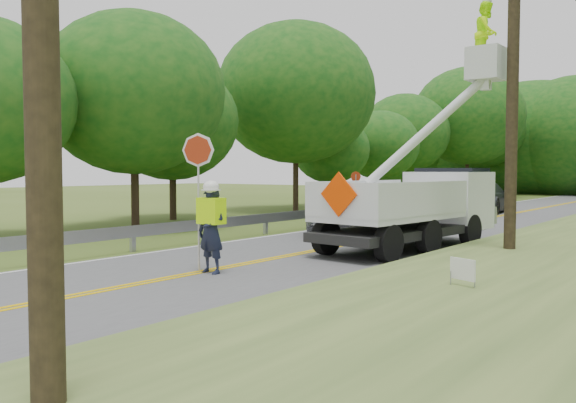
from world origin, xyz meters
The scene contains 10 objects.
ground centered at (0.00, 0.00, 0.00)m, with size 140.00×140.00×0.00m, color #40561B.
road centered at (0.00, 14.00, 0.01)m, with size 7.20×96.00×0.03m.
guardrail centered at (-4.02, 14.91, 0.55)m, with size 0.18×48.00×0.77m.
treeline_left centered at (-10.44, 30.04, 5.97)m, with size 11.57×54.71×11.24m.
flagger centered at (0.30, 2.75, 1.15)m, with size 1.17×0.47×3.18m.
bucket_truck centered at (2.24, 10.14, 1.54)m, with size 4.23×7.10×6.76m.
suv_silver centered at (-1.76, 12.92, 0.90)m, with size 2.93×6.35×1.76m, color #A1A3A8.
suv_darkgrey centered at (-1.50, 25.45, 0.88)m, with size 2.42×5.95×1.73m, color #35393D.
stop_sign_permanent centered at (-4.48, 17.03, 1.50)m, with size 0.36×0.37×2.30m.
yard_sign centered at (5.91, 3.35, 0.57)m, with size 0.53×0.21×0.79m.
Camera 1 is at (9.79, -6.79, 2.34)m, focal length 37.11 mm.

